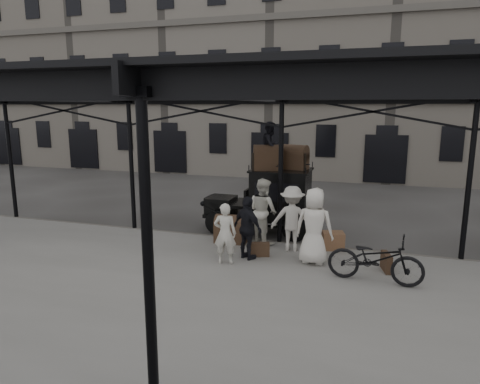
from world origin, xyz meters
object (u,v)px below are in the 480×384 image
Objects in this scene: taxi at (271,198)px; steamer_trunk_platform at (231,231)px; porter_left at (225,233)px; steamer_trunk_roof_near at (268,159)px; porter_official at (248,228)px; bicycle at (375,259)px.

taxi is 2.07m from steamer_trunk_platform.
steamer_trunk_roof_near is (0.32, 3.27, 1.56)m from porter_left.
porter_official reaches higher than porter_left.
steamer_trunk_roof_near reaches higher than bicycle.
taxi is at bearing 52.76° from steamer_trunk_roof_near.
steamer_trunk_platform is at bearing 70.63° from bicycle.
porter_official is 1.62m from steamer_trunk_platform.
taxi is 4.96m from bicycle.
porter_official is (0.47, 0.49, 0.05)m from porter_left.
porter_left is 3.74m from bicycle.
porter_official is at bearing -88.72° from taxi.
porter_left is 3.64m from steamer_trunk_roof_near.
taxi is 1.34m from steamer_trunk_roof_near.
steamer_trunk_platform is at bearing -134.96° from steamer_trunk_roof_near.
porter_left is at bearing -96.49° from taxi.
bicycle is (3.26, -0.61, -0.29)m from porter_official.
bicycle is at bearing -64.02° from steamer_trunk_roof_near.
porter_official is 3.33m from bicycle.
porter_official is 3.17m from steamer_trunk_roof_near.
porter_official is at bearing -106.12° from steamer_trunk_roof_near.
taxi is 3.55m from porter_left.
taxi is 2.13× the size of porter_official.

